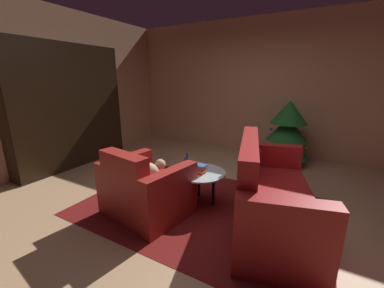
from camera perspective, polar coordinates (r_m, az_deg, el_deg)
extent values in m
plane|color=tan|center=(3.20, 2.86, -14.09)|extent=(7.13, 7.13, 0.00)
cube|color=tan|center=(5.32, 16.35, 12.89)|extent=(6.06, 0.06, 2.78)
cube|color=tan|center=(4.91, -30.81, 11.21)|extent=(0.06, 5.42, 2.78)
cube|color=maroon|center=(3.10, 2.21, -14.97)|extent=(2.93, 2.02, 0.01)
cube|color=black|center=(4.69, -26.47, 7.82)|extent=(0.03, 2.09, 2.16)
cube|color=black|center=(5.45, -18.46, 9.49)|extent=(0.33, 0.02, 2.16)
cube|color=black|center=(4.34, -38.80, 5.52)|extent=(0.33, 0.02, 2.16)
cube|color=black|center=(5.04, -26.01, -4.20)|extent=(0.31, 2.04, 0.03)
cube|color=black|center=(4.93, -26.60, 0.49)|extent=(0.31, 2.04, 0.03)
cube|color=black|center=(4.85, -27.20, 5.36)|extent=(0.31, 2.04, 0.02)
cube|color=black|center=(4.80, -27.83, 10.36)|extent=(0.31, 2.04, 0.02)
cube|color=black|center=(4.80, -28.49, 15.42)|extent=(0.31, 2.04, 0.02)
cube|color=black|center=(4.83, -29.18, 20.44)|extent=(0.31, 2.04, 0.03)
cube|color=black|center=(4.96, -27.88, 4.61)|extent=(0.05, 1.09, 0.68)
cube|color=black|center=(4.94, -27.72, 4.59)|extent=(0.03, 1.12, 0.71)
cube|color=gold|center=(5.60, -18.57, 0.45)|extent=(0.20, 0.04, 0.35)
cube|color=teal|center=(5.59, -18.86, -0.03)|extent=(0.19, 0.03, 0.27)
cube|color=#BF3C25|center=(5.57, -19.26, 0.04)|extent=(0.16, 0.03, 0.30)
cube|color=gold|center=(5.53, -19.33, -0.22)|extent=(0.22, 0.03, 0.27)
cube|color=#895A90|center=(5.49, -19.72, -0.09)|extent=(0.22, 0.05, 0.32)
cube|color=gold|center=(5.48, -20.32, 0.00)|extent=(0.17, 0.03, 0.36)
cube|color=#AAAC8E|center=(5.44, -20.42, -0.40)|extent=(0.23, 0.05, 0.31)
cube|color=#7D4D8F|center=(5.39, -20.83, -0.23)|extent=(0.24, 0.05, 0.37)
cube|color=#815593|center=(5.45, -19.63, 13.53)|extent=(0.19, 0.04, 0.33)
cube|color=#0D6B80|center=(5.41, -19.90, 13.23)|extent=(0.21, 0.03, 0.28)
cube|color=#2C4E8E|center=(5.38, -20.04, 13.29)|extent=(0.24, 0.03, 0.30)
cube|color=navy|center=(5.35, -20.35, 12.93)|extent=(0.24, 0.04, 0.24)
cube|color=orange|center=(5.34, -20.99, 13.34)|extent=(0.18, 0.04, 0.32)
cube|color=#8A5297|center=(5.30, -21.11, 13.31)|extent=(0.24, 0.03, 0.32)
cube|color=navy|center=(5.29, -21.50, 12.95)|extent=(0.21, 0.03, 0.26)
cube|color=navy|center=(5.28, -22.00, 12.72)|extent=(0.15, 0.03, 0.23)
cube|color=#B9999F|center=(5.45, -19.96, 18.04)|extent=(0.20, 0.03, 0.34)
cube|color=#25803A|center=(5.44, -20.34, 17.83)|extent=(0.18, 0.03, 0.30)
cube|color=#3D7044|center=(5.41, -20.62, 17.48)|extent=(0.18, 0.03, 0.24)
cube|color=#BFB295|center=(5.38, -20.91, 17.38)|extent=(0.18, 0.03, 0.22)
cube|color=#8B4090|center=(5.35, -21.06, 17.39)|extent=(0.22, 0.03, 0.22)
cube|color=orange|center=(5.33, -21.61, 17.87)|extent=(0.19, 0.04, 0.32)
cube|color=#A9A29C|center=(5.30, -21.96, 17.55)|extent=(0.20, 0.04, 0.26)
cube|color=navy|center=(5.25, -22.22, 17.59)|extent=(0.24, 0.04, 0.27)
cube|color=maroon|center=(2.96, -10.64, -12.22)|extent=(0.75, 0.86, 0.42)
cube|color=maroon|center=(2.63, -16.03, -6.42)|extent=(0.65, 0.27, 0.40)
cube|color=maroon|center=(2.66, -5.10, -12.72)|extent=(0.26, 0.78, 0.64)
cube|color=maroon|center=(3.20, -15.39, -8.21)|extent=(0.26, 0.78, 0.64)
ellipsoid|color=#C5AD89|center=(2.91, -10.27, -6.23)|extent=(0.31, 0.22, 0.18)
sphere|color=#C5AD89|center=(2.93, -7.64, -4.86)|extent=(0.13, 0.13, 0.13)
cube|color=maroon|center=(2.85, 18.95, -14.23)|extent=(1.10, 1.56, 0.41)
cube|color=maroon|center=(2.63, 13.44, -4.73)|extent=(0.53, 1.41, 0.55)
cube|color=maroon|center=(2.10, 20.97, -21.13)|extent=(0.77, 0.35, 0.71)
cube|color=maroon|center=(3.50, 18.25, -5.73)|extent=(0.77, 0.35, 0.71)
cylinder|color=black|center=(3.07, 5.13, -11.11)|extent=(0.04, 0.04, 0.41)
cylinder|color=black|center=(3.28, 1.71, -9.21)|extent=(0.04, 0.04, 0.41)
cylinder|color=black|center=(3.03, -0.69, -11.44)|extent=(0.04, 0.04, 0.41)
cylinder|color=silver|center=(3.03, 2.04, -6.90)|extent=(0.64, 0.64, 0.02)
cube|color=#B62F32|center=(3.02, 1.39, -6.55)|extent=(0.20, 0.16, 0.02)
cube|color=#CDC957|center=(3.01, 1.42, -6.27)|extent=(0.22, 0.15, 0.02)
cube|color=#B53129|center=(2.99, 1.37, -5.87)|extent=(0.21, 0.15, 0.03)
cube|color=gold|center=(2.99, 1.43, -5.40)|extent=(0.21, 0.13, 0.02)
cube|color=#375188|center=(2.97, 1.46, -5.09)|extent=(0.22, 0.13, 0.02)
cylinder|color=navy|center=(3.04, -1.21, -4.82)|extent=(0.06, 0.06, 0.18)
cylinder|color=navy|center=(3.00, -1.23, -2.63)|extent=(0.03, 0.03, 0.06)
cylinder|color=brown|center=(4.89, 21.30, -3.53)|extent=(0.08, 0.08, 0.14)
cone|color=#1D6023|center=(4.81, 21.62, -0.36)|extent=(0.83, 0.83, 0.42)
cone|color=#1D6023|center=(4.74, 22.00, 3.33)|extent=(0.74, 0.74, 0.42)
cone|color=#1D6023|center=(4.69, 22.39, 7.11)|extent=(0.65, 0.65, 0.42)
sphere|color=yellow|center=(4.50, 22.91, -1.14)|extent=(0.06, 0.06, 0.06)
sphere|color=red|center=(4.49, 22.48, -1.21)|extent=(0.07, 0.07, 0.07)
sphere|color=yellow|center=(4.87, 25.54, -0.67)|extent=(0.07, 0.07, 0.07)
sphere|color=red|center=(5.12, 20.46, 0.53)|extent=(0.07, 0.07, 0.07)
sphere|color=blue|center=(4.68, 18.44, 3.39)|extent=(0.05, 0.05, 0.05)
sphere|color=blue|center=(4.93, 21.43, 8.09)|extent=(0.06, 0.06, 0.06)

